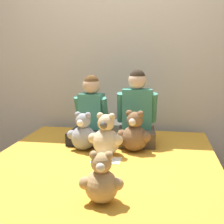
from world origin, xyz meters
The scene contains 11 objects.
ground_plane centered at (0.00, 0.00, 0.00)m, with size 14.00×14.00×0.00m, color brown.
wall_behind_bed centered at (0.00, 1.06, 1.25)m, with size 8.00×0.06×2.50m.
bed centered at (0.00, 0.00, 0.23)m, with size 1.67×1.90×0.46m.
child_on_left centered at (-0.20, 0.49, 0.69)m, with size 0.34×0.40×0.58m.
child_on_right centered at (0.20, 0.49, 0.72)m, with size 0.35×0.34×0.63m.
teddy_bear_held_by_left_child centered at (-0.20, 0.23, 0.59)m, with size 0.26×0.19×0.31m.
teddy_bear_held_by_right_child centered at (0.20, 0.26, 0.60)m, with size 0.27×0.21×0.33m.
teddy_bear_between_children centered at (0.00, 0.13, 0.60)m, with size 0.27×0.21×0.33m.
teddy_bear_at_foot_of_bed centered at (0.11, -0.62, 0.58)m, with size 0.23×0.17×0.28m.
pillow_at_headboard centered at (0.00, 0.78, 0.52)m, with size 0.50×0.28×0.11m.
sign_card centered at (0.02, 0.01, 0.47)m, with size 0.21×0.15×0.00m.
Camera 1 is at (0.41, -2.10, 1.23)m, focal length 50.00 mm.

